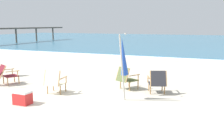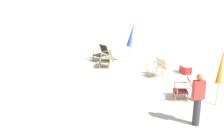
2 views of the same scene
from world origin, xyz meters
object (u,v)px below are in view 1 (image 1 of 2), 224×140
at_px(beach_chair_back_right, 157,81).
at_px(cooler_box, 23,97).
at_px(beach_chair_front_right, 126,78).
at_px(beach_chair_far_center, 6,74).
at_px(beach_chair_back_left, 54,81).
at_px(umbrella_furled_blue, 123,57).

height_order(beach_chair_back_right, cooler_box, beach_chair_back_right).
xyz_separation_m(beach_chair_front_right, beach_chair_far_center, (-4.53, -1.08, -0.01)).
relative_size(beach_chair_back_left, umbrella_furled_blue, 0.40).
bearing_deg(umbrella_furled_blue, cooler_box, -151.83).
relative_size(beach_chair_front_right, cooler_box, 1.77).
xyz_separation_m(beach_chair_far_center, cooler_box, (2.35, -1.78, -0.22)).
distance_m(beach_chair_front_right, beach_chair_back_right, 1.18).
xyz_separation_m(beach_chair_back_left, beach_chair_far_center, (-2.52, 0.42, -0.01)).
bearing_deg(beach_chair_front_right, umbrella_furled_blue, -73.97).
bearing_deg(beach_chair_front_right, beach_chair_back_left, -143.32).
distance_m(beach_chair_back_left, cooler_box, 1.38).
bearing_deg(beach_chair_back_left, beach_chair_back_right, 22.50).
bearing_deg(beach_chair_far_center, beach_chair_back_left, -9.53).
height_order(beach_chair_back_left, beach_chair_far_center, beach_chair_back_left).
height_order(beach_chair_back_left, beach_chair_front_right, beach_chair_back_left).
distance_m(beach_chair_back_left, beach_chair_front_right, 2.51).
bearing_deg(beach_chair_far_center, umbrella_furled_blue, -4.39).
relative_size(beach_chair_back_left, beach_chair_back_right, 0.95).
relative_size(beach_chair_front_right, beach_chair_back_right, 1.01).
bearing_deg(beach_chair_far_center, beach_chair_front_right, 13.35).
bearing_deg(beach_chair_far_center, cooler_box, -37.12).
distance_m(beach_chair_back_left, beach_chair_back_right, 3.44).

